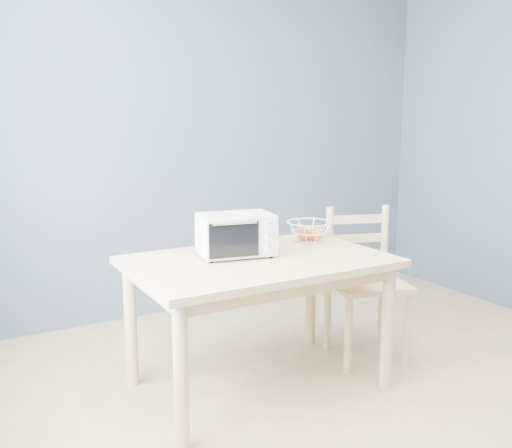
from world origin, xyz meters
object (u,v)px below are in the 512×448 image
dining_table (259,276)px  fruit_basket (309,231)px  dining_chair (364,285)px  toaster_oven (233,234)px

dining_table → fruit_basket: (0.48, 0.20, 0.17)m
dining_chair → toaster_oven: bearing=-166.6°
dining_table → toaster_oven: 0.27m
toaster_oven → dining_table: bearing=-36.6°
fruit_basket → toaster_oven: bearing=-170.5°
toaster_oven → fruit_basket: toaster_oven is taller
dining_chair → fruit_basket: bearing=170.0°
dining_chair → dining_table: bearing=-159.5°
dining_table → fruit_basket: 0.54m
dining_table → fruit_basket: bearing=23.2°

